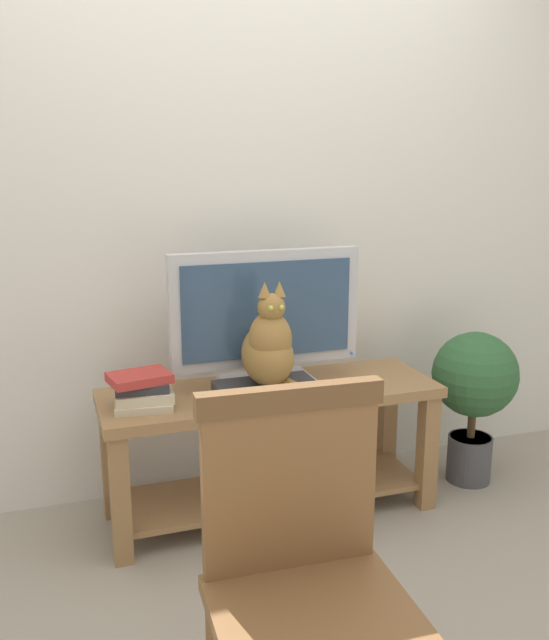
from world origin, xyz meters
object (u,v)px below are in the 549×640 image
at_px(tv, 266,316).
at_px(cat, 270,348).
at_px(potted_plant, 474,386).
at_px(book_stack, 142,391).
at_px(media_box, 268,391).
at_px(wooden_chair, 305,565).
at_px(tv_stand, 271,429).

height_order(tv, cat, tv).
height_order(tv, potted_plant, tv).
bearing_deg(tv, potted_plant, -4.71).
bearing_deg(book_stack, media_box, -5.27).
distance_m(wooden_chair, potted_plant, 1.75).
bearing_deg(cat, tv, 76.10).
height_order(tv_stand, tv, tv).
relative_size(media_box, book_stack, 1.60).
height_order(media_box, cat, cat).
relative_size(tv, book_stack, 3.20).
height_order(cat, wooden_chair, cat).
distance_m(tv_stand, wooden_chair, 1.26).
relative_size(media_box, wooden_chair, 0.42).
xyz_separation_m(tv_stand, media_box, (-0.04, -0.10, 0.21)).
bearing_deg(potted_plant, wooden_chair, -137.47).
bearing_deg(media_box, tv_stand, 66.34).
bearing_deg(tv, cat, -103.90).
bearing_deg(book_stack, tv, 12.17).
xyz_separation_m(media_box, potted_plant, (1.01, 0.08, -0.12)).
xyz_separation_m(cat, book_stack, (-0.48, 0.06, -0.14)).
bearing_deg(wooden_chair, tv, 75.83).
bearing_deg(book_stack, cat, -7.09).
height_order(tv, book_stack, tv).
xyz_separation_m(tv, media_box, (-0.04, -0.16, -0.26)).
height_order(cat, book_stack, cat).
bearing_deg(wooden_chair, media_box, 76.05).
relative_size(tv, potted_plant, 1.12).
bearing_deg(cat, book_stack, 172.91).
bearing_deg(cat, potted_plant, 5.32).
bearing_deg(wooden_chair, potted_plant, 42.53).
bearing_deg(potted_plant, tv, 175.29).
bearing_deg(media_box, tv, 74.38).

